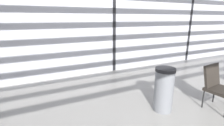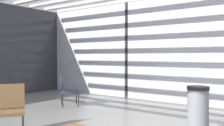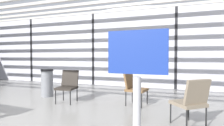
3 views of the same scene
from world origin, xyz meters
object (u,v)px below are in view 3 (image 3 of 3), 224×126
object	(u,v)px
trash_bin	(47,83)
lounge_chair_1	(68,84)
parked_airplane	(125,42)
lounge_chair_2	(134,86)
lounge_chair_0	(192,100)

from	to	relation	value
trash_bin	lounge_chair_1	bearing A→B (deg)	-20.43
parked_airplane	lounge_chair_2	bearing A→B (deg)	-72.86
parked_airplane	lounge_chair_2	world-z (taller)	parked_airplane
parked_airplane	lounge_chair_0	xyz separation A→B (m)	(3.56, -8.47, -1.79)
parked_airplane	lounge_chair_1	world-z (taller)	parked_airplane
parked_airplane	trash_bin	world-z (taller)	parked_airplane
lounge_chair_1	trash_bin	distance (m)	1.08
lounge_chair_0	lounge_chair_1	size ratio (longest dim) A/B	1.00
parked_airplane	lounge_chair_0	size ratio (longest dim) A/B	14.00
lounge_chair_1	trash_bin	size ratio (longest dim) A/B	1.01
lounge_chair_1	trash_bin	world-z (taller)	lounge_chair_1
parked_airplane	trash_bin	bearing A→B (deg)	-94.06
parked_airplane	lounge_chair_2	distance (m)	7.88
lounge_chair_2	trash_bin	size ratio (longest dim) A/B	1.01
parked_airplane	lounge_chair_0	distance (m)	9.36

